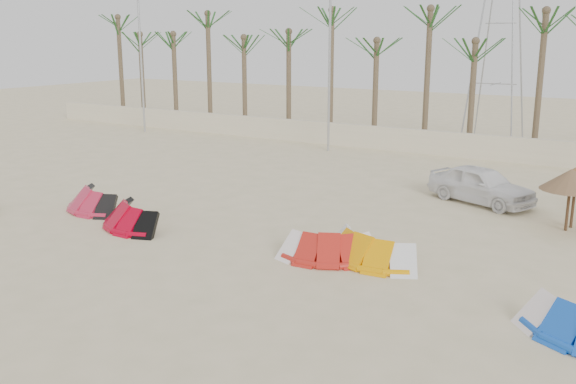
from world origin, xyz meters
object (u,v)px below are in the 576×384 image
Objects in this scene: kite_red_left at (98,198)px; kite_orange at (372,245)px; parasol_mid at (571,180)px; parasol_left at (576,177)px; kite_red_mid at (137,214)px; kite_red_right at (334,244)px; car at (481,185)px.

kite_red_left is 11.02m from kite_orange.
kite_orange is 1.70× the size of parasol_mid.
parasol_left is at bearing 78.28° from parasol_mid.
kite_red_right is (7.23, 0.64, -0.00)m from kite_red_mid.
parasol_mid is (15.34, 6.26, 1.32)m from kite_red_left.
kite_orange is 7.47m from parasol_mid.
kite_orange is 8.14m from car.
kite_orange is 7.89m from parasol_left.
parasol_mid reaches higher than kite_orange.
car is (9.10, 9.22, 0.30)m from kite_red_mid.
kite_red_mid is at bearing -149.14° from parasol_left.
kite_orange is (8.20, 1.13, 0.00)m from kite_red_mid.
kite_red_right is 8.78m from car.
kite_red_left is at bearing 146.22° from car.
parasol_left is (15.43, 6.71, 1.33)m from kite_red_left.
parasol_left is 0.50× the size of car.
car is (1.87, 8.58, 0.31)m from kite_red_right.
parasol_left is at bearing 55.44° from kite_orange.
kite_red_mid is 0.82× the size of car.
parasol_mid reaches higher than kite_red_right.
parasol_left reaches higher than kite_red_left.
kite_red_mid is at bearing -150.50° from parasol_mid.
car is at bearing 148.10° from parasol_mid.
kite_red_mid is 7.26m from kite_red_right.
parasol_left is (12.62, 7.54, 1.33)m from kite_red_mid.
kite_orange is at bearing 1.57° from kite_red_left.
kite_red_mid is at bearing -172.16° from kite_orange.
kite_red_left is 14.57m from car.
parasol_mid is at bearing -101.72° from parasol_left.
kite_orange is at bearing -125.96° from parasol_mid.
car reaches higher than kite_orange.
kite_red_left is 10.05m from kite_red_right.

